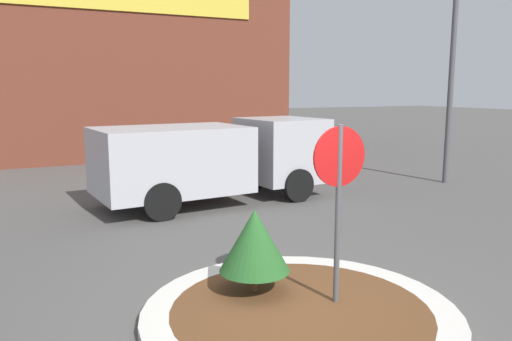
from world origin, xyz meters
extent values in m
plane|color=#514F4C|center=(0.00, 0.00, 0.00)|extent=(120.00, 120.00, 0.00)
cylinder|color=beige|center=(0.00, 0.00, 0.06)|extent=(3.84, 3.84, 0.13)
cylinder|color=brown|center=(0.00, 0.00, 0.06)|extent=(3.15, 3.15, 0.13)
cylinder|color=#4C4C51|center=(0.50, -0.02, 1.17)|extent=(0.07, 0.07, 2.34)
cylinder|color=#B71414|center=(0.50, -0.02, 1.96)|extent=(0.73, 0.03, 0.73)
cylinder|color=brown|center=(-0.27, 0.71, 0.27)|extent=(0.08, 0.08, 0.29)
cone|color=#235623|center=(-0.27, 0.71, 0.82)|extent=(0.92, 0.92, 0.81)
cube|color=#B2B2B7|center=(3.35, 6.54, 1.19)|extent=(1.98, 2.21, 1.63)
cube|color=#B2B2B7|center=(0.29, 6.29, 1.13)|extent=(3.58, 2.45, 1.52)
cube|color=black|center=(3.99, 6.59, 1.47)|extent=(0.19, 1.85, 0.57)
cylinder|color=black|center=(3.10, 7.52, 0.41)|extent=(0.84, 0.31, 0.83)
cylinder|color=black|center=(3.26, 5.53, 0.41)|extent=(0.84, 0.31, 0.83)
cylinder|color=black|center=(-0.41, 7.24, 0.41)|extent=(0.84, 0.31, 0.83)
cylinder|color=black|center=(-0.25, 5.24, 0.41)|extent=(0.84, 0.31, 0.83)
cube|color=brown|center=(1.47, 17.32, 3.42)|extent=(13.16, 6.00, 6.84)
cylinder|color=#4C4C51|center=(8.55, 5.80, 3.68)|extent=(0.16, 0.16, 7.35)
camera|label=1|loc=(-2.99, -4.88, 2.75)|focal=35.00mm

